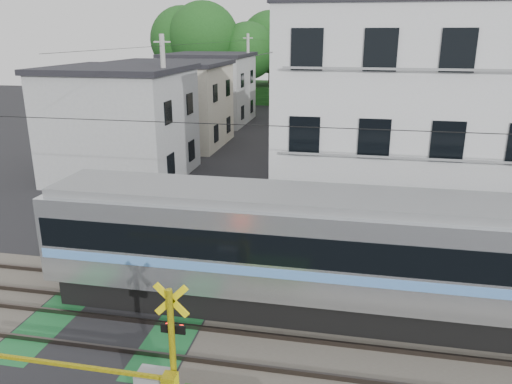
% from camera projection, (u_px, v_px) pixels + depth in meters
% --- Properties ---
extents(ground, '(120.00, 120.00, 0.00)m').
position_uv_depth(ground, '(123.00, 311.00, 15.08)').
color(ground, black).
extents(track_bed, '(120.00, 120.00, 0.14)m').
position_uv_depth(track_bed, '(123.00, 310.00, 15.07)').
color(track_bed, '#47423A').
rests_on(track_bed, ground).
extents(crossing_signal_near, '(4.74, 0.65, 3.09)m').
position_uv_depth(crossing_signal_near, '(156.00, 382.00, 10.97)').
color(crossing_signal_near, yellow).
rests_on(crossing_signal_near, ground).
extents(crossing_signal_far, '(4.74, 0.65, 3.09)m').
position_uv_depth(crossing_signal_far, '(101.00, 237.00, 18.76)').
color(crossing_signal_far, yellow).
rests_on(crossing_signal_far, ground).
extents(apartment_block, '(10.20, 8.36, 9.30)m').
position_uv_depth(apartment_block, '(402.00, 117.00, 20.96)').
color(apartment_block, silver).
rests_on(apartment_block, ground).
extents(houses_row, '(22.07, 31.35, 6.80)m').
position_uv_depth(houses_row, '(273.00, 98.00, 38.26)').
color(houses_row, '#A7AAAC').
rests_on(houses_row, ground).
extents(tree_hill, '(40.00, 13.95, 11.58)m').
position_uv_depth(tree_hill, '(309.00, 49.00, 57.68)').
color(tree_hill, '#1B4B19').
rests_on(tree_hill, ground).
extents(catenary, '(60.00, 5.04, 7.00)m').
position_uv_depth(catenary, '(328.00, 209.00, 12.88)').
color(catenary, '#2D2D33').
rests_on(catenary, ground).
extents(utility_poles, '(7.90, 42.00, 8.00)m').
position_uv_depth(utility_poles, '(248.00, 91.00, 35.53)').
color(utility_poles, '#A5A5A0').
rests_on(utility_poles, ground).
extents(pedestrian, '(0.65, 0.48, 1.67)m').
position_uv_depth(pedestrian, '(292.00, 123.00, 41.91)').
color(pedestrian, '#26212A').
rests_on(pedestrian, ground).
extents(weed_patches, '(10.25, 8.80, 0.40)m').
position_uv_depth(weed_patches, '(177.00, 314.00, 14.62)').
color(weed_patches, '#2D5E1E').
rests_on(weed_patches, ground).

